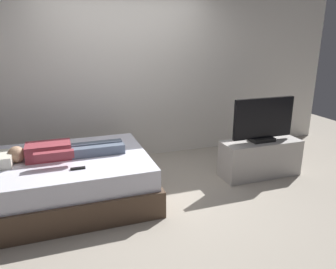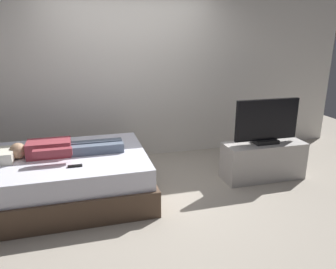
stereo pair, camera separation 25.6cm
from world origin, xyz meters
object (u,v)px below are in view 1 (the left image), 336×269
object	(u,v)px
person	(61,151)
tv_stand	(260,158)
remote	(78,168)
tv	(263,121)
bed	(61,181)

from	to	relation	value
person	tv_stand	world-z (taller)	person
remote	tv_stand	world-z (taller)	remote
remote	tv	bearing A→B (deg)	6.44
bed	remote	distance (m)	0.51
remote	tv_stand	xyz separation A→B (m)	(2.43, 0.27, -0.30)
tv_stand	person	bearing A→B (deg)	177.09
tv_stand	bed	bearing A→B (deg)	177.49
person	tv_stand	size ratio (longest dim) A/B	1.15
remote	tv	xyz separation A→B (m)	(2.43, 0.27, 0.24)
person	bed	bearing A→B (deg)	-150.11
bed	remote	world-z (taller)	remote
tv	remote	bearing A→B (deg)	-173.56
person	tv	distance (m)	2.59
bed	remote	xyz separation A→B (m)	(0.18, -0.39, 0.29)
bed	tv	xyz separation A→B (m)	(2.61, -0.11, 0.52)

